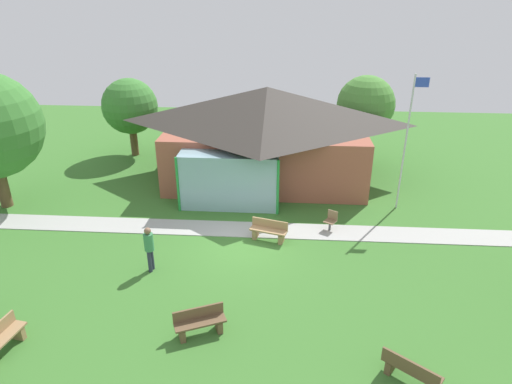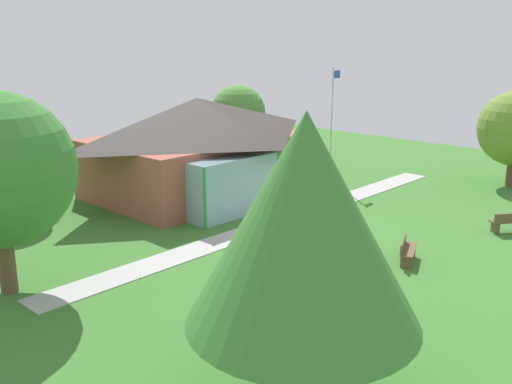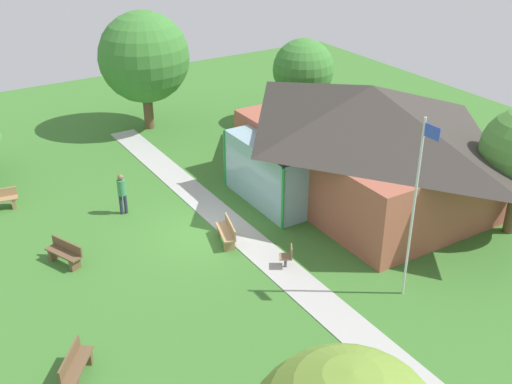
{
  "view_description": "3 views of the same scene",
  "coord_description": "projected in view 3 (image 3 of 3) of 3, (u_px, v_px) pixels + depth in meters",
  "views": [
    {
      "loc": [
        1.62,
        -15.0,
        9.21
      ],
      "look_at": [
        0.29,
        2.8,
        1.02
      ],
      "focal_mm": 30.94,
      "sensor_mm": 36.0,
      "label": 1
    },
    {
      "loc": [
        -18.09,
        -14.22,
        7.57
      ],
      "look_at": [
        -0.59,
        2.35,
        1.14
      ],
      "focal_mm": 40.42,
      "sensor_mm": 36.0,
      "label": 2
    },
    {
      "loc": [
        18.42,
        -9.03,
        12.3
      ],
      "look_at": [
        0.33,
        2.12,
        1.36
      ],
      "focal_mm": 43.8,
      "sensor_mm": 36.0,
      "label": 3
    }
  ],
  "objects": [
    {
      "name": "ground_plane",
      "position": [
        204.0,
        234.0,
        23.79
      ],
      "size": [
        44.0,
        44.0,
        0.0
      ],
      "primitive_type": "plane",
      "color": "#3D752D"
    },
    {
      "name": "pavilion",
      "position": [
        364.0,
        139.0,
        25.7
      ],
      "size": [
        10.95,
        8.76,
        4.77
      ],
      "color": "#A35642",
      "rests_on": "ground_plane"
    },
    {
      "name": "footpath",
      "position": [
        231.0,
        225.0,
        24.33
      ],
      "size": [
        23.15,
        1.43,
        0.03
      ],
      "primitive_type": "cube",
      "rotation": [
        0.0,
        0.0,
        0.01
      ],
      "color": "#ADADA8",
      "rests_on": "ground_plane"
    },
    {
      "name": "flagpole",
      "position": [
        415.0,
        203.0,
        18.87
      ],
      "size": [
        0.64,
        0.08,
        6.12
      ],
      "color": "silver",
      "rests_on": "ground_plane"
    },
    {
      "name": "bench_front_right",
      "position": [
        76.0,
        366.0,
        16.86
      ],
      "size": [
        1.46,
        1.25,
        0.84
      ],
      "rotation": [
        0.0,
        0.0,
        5.64
      ],
      "color": "brown",
      "rests_on": "ground_plane"
    },
    {
      "name": "bench_rear_near_path",
      "position": [
        227.0,
        233.0,
        23.07
      ],
      "size": [
        1.56,
        0.84,
        0.84
      ],
      "rotation": [
        0.0,
        0.0,
        2.86
      ],
      "color": "#9E7A51",
      "rests_on": "ground_plane"
    },
    {
      "name": "bench_front_center",
      "position": [
        65.0,
        254.0,
        21.81
      ],
      "size": [
        1.55,
        1.0,
        0.84
      ],
      "rotation": [
        0.0,
        0.0,
        3.55
      ],
      "color": "brown",
      "rests_on": "ground_plane"
    },
    {
      "name": "patio_chair_lawn_spare",
      "position": [
        288.0,
        257.0,
        21.58
      ],
      "size": [
        0.61,
        0.61,
        0.86
      ],
      "rotation": [
        0.0,
        0.0,
        2.59
      ],
      "color": "#8C6B4C",
      "rests_on": "ground_plane"
    },
    {
      "name": "visitor_strolling_lawn",
      "position": [
        122.0,
        191.0,
        24.75
      ],
      "size": [
        0.34,
        0.34,
        1.74
      ],
      "rotation": [
        0.0,
        0.0,
        1.42
      ],
      "color": "#2D3347",
      "rests_on": "ground_plane"
    },
    {
      "name": "tree_west_hedge",
      "position": [
        144.0,
        57.0,
        31.88
      ],
      "size": [
        4.67,
        4.67,
        6.19
      ],
      "color": "brown",
      "rests_on": "ground_plane"
    },
    {
      "name": "tree_behind_pavilion_left",
      "position": [
        303.0,
        70.0,
        32.89
      ],
      "size": [
        3.23,
        3.23,
        4.63
      ],
      "color": "brown",
      "rests_on": "ground_plane"
    }
  ]
}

